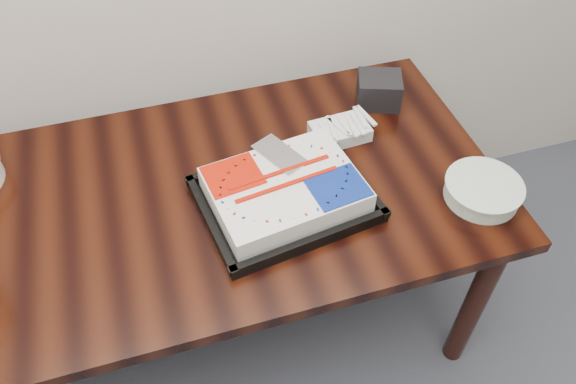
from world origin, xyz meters
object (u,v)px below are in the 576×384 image
object	(u,v)px
table	(197,216)
plate_stack	(483,190)
cake_tray	(285,193)
napkin_box	(379,90)

from	to	relation	value
table	plate_stack	size ratio (longest dim) A/B	8.04
cake_tray	napkin_box	world-z (taller)	napkin_box
table	cake_tray	distance (m)	0.30
plate_stack	cake_tray	bearing A→B (deg)	165.53
table	cake_tray	world-z (taller)	cake_tray
table	cake_tray	bearing A→B (deg)	-22.10
table	napkin_box	xyz separation A→B (m)	(0.68, 0.25, 0.14)
cake_tray	plate_stack	distance (m)	0.57
table	napkin_box	size ratio (longest dim) A/B	12.67
cake_tray	plate_stack	bearing A→B (deg)	-14.47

